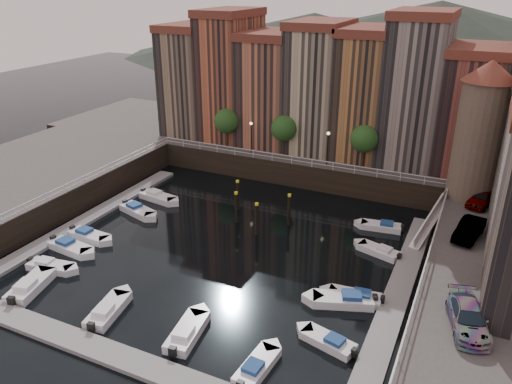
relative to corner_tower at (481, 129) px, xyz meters
The scene contains 31 objects.
ground 26.72m from the corner_tower, 144.06° to the right, with size 200.00×200.00×0.00m, color black.
quay_far 24.65m from the corner_tower, 150.10° to the left, with size 80.00×20.00×3.00m, color black.
quay_left 51.50m from the corner_tower, 161.03° to the right, with size 20.00×36.00×3.00m, color black.
dock_left 40.63m from the corner_tower, 156.82° to the right, with size 2.00×28.00×0.35m, color gray.
dock_right 18.84m from the corner_tower, 103.78° to the right, with size 2.00×28.00×0.35m, color gray.
dock_near 38.63m from the corner_tower, 122.41° to the right, with size 30.00×2.00×0.35m, color gray.
mountains 97.26m from the corner_tower, 100.84° to the left, with size 145.00×100.00×18.00m.
far_terrace 18.98m from the corner_tower, 151.66° to the left, with size 48.70×10.30×17.50m.
corner_tower is the anchor object (origin of this frame).
promenade_trees 21.95m from the corner_tower, behind, with size 21.20×3.20×5.20m.
street_lamps 21.60m from the corner_tower, behind, with size 10.36×0.36×4.18m.
railings 23.10m from the corner_tower, 154.32° to the right, with size 36.08×34.04×0.52m.
gangway 9.86m from the corner_tower, 122.80° to the right, with size 2.78×8.32×3.73m.
mooring_pilings 23.51m from the corner_tower, 155.32° to the right, with size 6.85×4.80×3.78m.
boat_left_0 42.11m from the corner_tower, 142.14° to the right, with size 4.47×2.19×1.00m.
boat_left_1 40.93m from the corner_tower, 146.64° to the right, with size 4.89×2.18×1.10m.
boat_left_2 39.66m from the corner_tower, 149.80° to the right, with size 4.65×1.93×1.06m.
boat_left_3 36.15m from the corner_tower, 158.69° to the right, with size 4.93×2.97×1.10m.
boat_left_4 35.08m from the corner_tower, 164.94° to the right, with size 4.97×2.45×1.12m.
boat_right_0 27.01m from the corner_tower, 106.18° to the right, with size 4.27×2.45×0.96m.
boat_right_1 22.63m from the corner_tower, 111.23° to the right, with size 5.12×3.33×1.15m.
boat_right_2 21.71m from the corner_tower, 110.24° to the right, with size 4.49×2.00×1.01m.
boat_right_3 15.58m from the corner_tower, 122.97° to the right, with size 4.26×2.59×0.96m.
boat_right_4 13.33m from the corner_tower, 146.05° to the right, with size 4.33×2.04×0.97m.
boat_near_0 43.24m from the corner_tower, 138.03° to the right, with size 2.99×5.29×1.18m.
boat_near_1 37.80m from the corner_tower, 129.82° to the right, with size 2.51×4.88×1.09m.
boat_near_2 33.67m from the corner_tower, 120.86° to the right, with size 2.40×4.96×1.11m.
boat_near_3 32.02m from the corner_tower, 110.30° to the right, with size 1.88×4.38×0.99m.
car_a 6.77m from the corner_tower, 54.31° to the right, with size 1.84×4.57×1.56m, color gray.
car_b 11.40m from the corner_tower, 86.36° to the right, with size 1.67×4.79×1.58m, color gray.
car_c 23.28m from the corner_tower, 86.47° to the right, with size 2.16×5.31×1.54m, color gray.
Camera 1 is at (20.19, -36.99, 23.80)m, focal length 35.00 mm.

